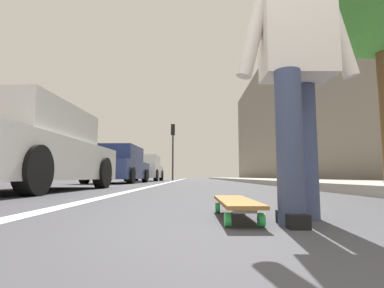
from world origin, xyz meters
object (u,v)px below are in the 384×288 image
at_px(skateboard, 236,203).
at_px(skater_person, 296,59).
at_px(traffic_light, 173,141).
at_px(parked_car_far, 145,169).
at_px(parked_car_mid, 118,166).
at_px(parked_car_near, 30,150).

distance_m(skateboard, skater_person, 0.92).
relative_size(skater_person, traffic_light, 0.40).
relative_size(parked_car_far, traffic_light, 1.12).
height_order(parked_car_mid, traffic_light, traffic_light).
xyz_separation_m(parked_car_near, parked_car_mid, (6.94, 0.14, -0.03)).
relative_size(skater_person, parked_car_far, 0.36).
bearing_deg(parked_car_near, skater_person, -136.18).
xyz_separation_m(skater_person, parked_car_near, (3.64, 3.50, -0.21)).
bearing_deg(parked_car_near, traffic_light, -4.73).
xyz_separation_m(parked_car_far, traffic_light, (3.80, -1.39, 2.11)).
bearing_deg(parked_car_mid, skateboard, -162.48).
height_order(skater_person, parked_car_near, skater_person).
height_order(skater_person, parked_car_mid, skater_person).
bearing_deg(parked_car_far, skateboard, -169.22).
height_order(skateboard, parked_car_near, parked_car_near).
distance_m(parked_car_near, parked_car_mid, 6.94).
xyz_separation_m(parked_car_mid, traffic_light, (9.91, -1.54, 2.14)).
bearing_deg(traffic_light, skater_person, -174.15).
bearing_deg(parked_car_near, skateboard, -137.96).
xyz_separation_m(skater_person, parked_car_mid, (10.58, 3.64, -0.24)).
xyz_separation_m(skateboard, parked_car_far, (16.54, 3.15, 0.63)).
distance_m(skateboard, traffic_light, 20.60).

